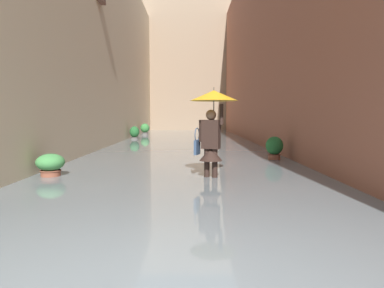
{
  "coord_description": "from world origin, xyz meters",
  "views": [
    {
      "loc": [
        -0.26,
        2.37,
        1.57
      ],
      "look_at": [
        -0.27,
        -4.5,
        0.98
      ],
      "focal_mm": 32.32,
      "sensor_mm": 36.0,
      "label": 1
    }
  ],
  "objects": [
    {
      "name": "person_wading",
      "position": [
        -0.71,
        -5.06,
        1.5
      ],
      "size": [
        1.03,
        1.03,
        2.15
      ],
      "color": "#4C4233",
      "rests_on": "ground_plane"
    },
    {
      "name": "flood_water",
      "position": [
        0.0,
        -13.84,
        0.1
      ],
      "size": [
        7.38,
        33.67,
        0.2
      ],
      "primitive_type": "cube",
      "color": "slate",
      "rests_on": "ground_plane"
    },
    {
      "name": "potted_plant_mid_left",
      "position": [
        -2.79,
        -8.05,
        0.52
      ],
      "size": [
        0.52,
        0.52,
        0.9
      ],
      "color": "brown",
      "rests_on": "ground_plane"
    },
    {
      "name": "potted_plant_mid_right",
      "position": [
        2.87,
        -5.22,
        0.41
      ],
      "size": [
        0.62,
        0.62,
        0.7
      ],
      "color": "brown",
      "rests_on": "ground_plane"
    },
    {
      "name": "building_facade_right",
      "position": [
        4.19,
        -13.83,
        4.89
      ],
      "size": [
        2.04,
        31.67,
        9.78
      ],
      "color": "beige",
      "rests_on": "ground_plane"
    },
    {
      "name": "potted_plant_far_right",
      "position": [
        2.84,
        -20.75,
        0.54
      ],
      "size": [
        0.59,
        0.59,
        0.96
      ],
      "color": "#66605B",
      "rests_on": "ground_plane"
    },
    {
      "name": "potted_plant_near_right",
      "position": [
        2.89,
        -16.79,
        0.49
      ],
      "size": [
        0.54,
        0.54,
        0.91
      ],
      "color": "#66605B",
      "rests_on": "ground_plane"
    },
    {
      "name": "building_facade_far",
      "position": [
        0.0,
        -28.57,
        6.62
      ],
      "size": [
        10.18,
        1.8,
        13.25
      ],
      "primitive_type": "cube",
      "color": "gray",
      "rests_on": "ground_plane"
    },
    {
      "name": "ground_plane",
      "position": [
        0.0,
        -13.84,
        0.0
      ],
      "size": [
        69.18,
        69.18,
        0.0
      ],
      "primitive_type": "plane",
      "color": "gray"
    },
    {
      "name": "building_facade_left",
      "position": [
        -4.19,
        -13.83,
        5.05
      ],
      "size": [
        2.04,
        31.67,
        10.11
      ],
      "color": "#935642",
      "rests_on": "ground_plane"
    }
  ]
}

